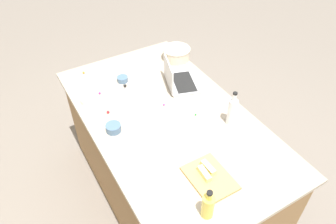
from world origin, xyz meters
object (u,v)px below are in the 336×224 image
Objects in this scene: ramekin_small at (113,128)px; cutting_board at (210,178)px; butter_stick_left at (208,168)px; bottle_vinegar at (232,111)px; ramekin_wide at (86,101)px; mixing_bowl_large at (177,53)px; kitchen_timer at (125,90)px; bottle_oil at (208,206)px; ramekin_medium at (123,79)px; laptop at (178,80)px; butter_stick_right at (204,174)px.

cutting_board is at bearing -153.51° from ramekin_small.
butter_stick_left is 0.70m from ramekin_small.
bottle_vinegar reaches higher than ramekin_wide.
mixing_bowl_large reaches higher than kitchen_timer.
bottle_oil is 2.32× the size of ramekin_medium.
laptop reaches higher than ramekin_medium.
bottle_vinegar is 0.83m from kitchen_timer.
bottle_oil is 0.85m from ramekin_small.
ramekin_small is at bearing 12.09° from bottle_oil.
mixing_bowl_large reaches higher than ramekin_small.
butter_stick_left is 0.94m from kitchen_timer.
mixing_bowl_large is (0.33, -0.19, 0.01)m from laptop.
laptop reaches higher than butter_stick_left.
bottle_vinegar is at bearing -171.52° from laptop.
ramekin_small is 1.35× the size of kitchen_timer.
laptop reaches higher than bottle_oil.
laptop is 1.15m from bottle_oil.
laptop is 1.49× the size of mixing_bowl_large.
kitchen_timer is (-0.22, 0.60, -0.02)m from mixing_bowl_large.
bottle_vinegar is (-0.56, -0.08, 0.06)m from laptop.
mixing_bowl_large is 2.21× the size of butter_stick_left.
mixing_bowl_large is 2.82× the size of ramekin_medium.
bottle_oil is at bearing 140.28° from cutting_board.
bottle_oil is at bearing 176.87° from kitchen_timer.
kitchen_timer is at bearing 74.62° from laptop.
cutting_board is (-1.21, 0.51, -0.05)m from mixing_bowl_large.
ramekin_small is at bearing 26.49° from cutting_board.
bottle_vinegar is (-0.89, 0.11, 0.05)m from mixing_bowl_large.
cutting_board is 3.50× the size of ramekin_medium.
laptop is 3.30× the size of butter_stick_left.
ramekin_medium is (0.82, 0.44, -0.09)m from bottle_vinegar.
bottle_vinegar is 0.88× the size of cutting_board.
bottle_oil reaches higher than ramekin_small.
ramekin_wide is at bearing 81.29° from kitchen_timer.
laptop is at bearing -24.01° from bottle_oil.
bottle_vinegar is 0.52m from butter_stick_right.
ramekin_wide is 0.31m from kitchen_timer.
butter_stick_left reaches higher than cutting_board.
bottle_vinegar is 2.43× the size of butter_stick_left.
laptop is 0.93m from cutting_board.
ramekin_small is (-0.55, 0.84, -0.03)m from mixing_bowl_large.
kitchen_timer reaches higher than butter_stick_right.
laptop is at bearing 150.22° from mixing_bowl_large.
ramekin_small is at bearing 143.95° from kitchen_timer.
bottle_vinegar is 0.81m from ramekin_small.
ramekin_small reaches higher than ramekin_wide.
laptop is 0.88m from butter_stick_left.
laptop is at bearing -22.03° from butter_stick_right.
bottle_oil is at bearing 155.99° from laptop.
butter_stick_right is 1.27× the size of ramekin_medium.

